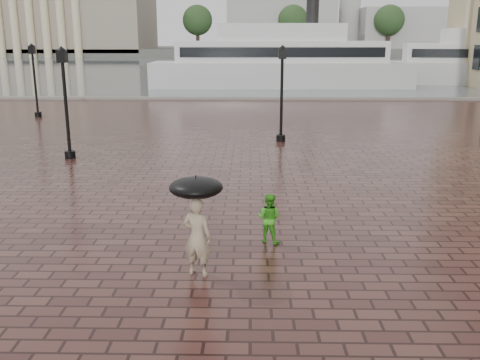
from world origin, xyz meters
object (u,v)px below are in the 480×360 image
at_px(adult_pedestrian, 197,237).
at_px(ferry_near, 280,61).
at_px(street_lamps, 121,90).
at_px(child_pedestrian, 269,218).

height_order(adult_pedestrian, ferry_near, ferry_near).
relative_size(street_lamps, child_pedestrian, 12.51).
relative_size(child_pedestrian, ferry_near, 0.05).
height_order(child_pedestrian, ferry_near, ferry_near).
bearing_deg(child_pedestrian, ferry_near, -70.87).
distance_m(street_lamps, ferry_near, 29.97).
height_order(street_lamps, ferry_near, ferry_near).
relative_size(street_lamps, adult_pedestrian, 9.11).
bearing_deg(ferry_near, street_lamps, -109.86).
distance_m(street_lamps, child_pedestrian, 16.33).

